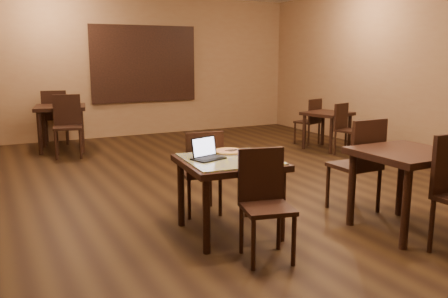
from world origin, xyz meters
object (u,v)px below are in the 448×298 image
tiled_table (229,169)px  other_table_b (61,113)px  laptop (206,153)px  other_table_b_chair_near (68,122)px  chair_main_near (264,197)px  other_table_a_chair_near (345,126)px  chair_main_far (202,168)px  other_table_c_chair_far (360,160)px  pizza_pan (229,152)px  other_table_a_chair_far (311,119)px  other_table_b_chair_far (55,114)px  other_table_c (405,164)px  other_table_a (327,118)px

tiled_table → other_table_b: (-0.82, 5.15, 0.03)m
laptop → other_table_b_chair_near: (-0.61, 4.43, -0.21)m
chair_main_near → other_table_a_chair_near: size_ratio=1.05×
chair_main_far → other_table_c_chair_far: (1.60, -0.72, 0.07)m
other_table_c_chair_far → laptop: bearing=-6.6°
pizza_pan → other_table_a_chair_far: 4.79m
chair_main_far → other_table_a_chair_far: bearing=-134.0°
laptop → pizza_pan: 0.35m
other_table_a_chair_near → other_table_c_chair_far: other_table_c_chair_far is taller
pizza_pan → other_table_a_chair_near: 4.11m
pizza_pan → other_table_a_chair_far: size_ratio=0.38×
pizza_pan → chair_main_near: bearing=-96.7°
other_table_a_chair_near → other_table_b_chair_far: (-4.43, 3.35, 0.09)m
pizza_pan → tiled_table: bearing=-116.6°
laptop → other_table_b_chair_far: size_ratio=0.32×
other_table_a_chair_far → other_table_c_chair_far: bearing=44.0°
laptop → other_table_c_chair_far: (1.79, -0.20, -0.21)m
tiled_table → other_table_a_chair_near: bearing=38.7°
pizza_pan → chair_main_far: bearing=109.2°
other_table_b_chair_far → other_table_c: bearing=121.4°
other_table_c → other_table_a: bearing=60.9°
chair_main_near → other_table_a_chair_far: 5.47m
chair_main_near → other_table_c_chair_far: (1.57, 0.52, 0.07)m
other_table_c → other_table_c_chair_far: (0.00, 0.62, -0.08)m
other_table_c → chair_main_far: bearing=139.8°
other_table_a_chair_far → other_table_c_chair_far: other_table_c_chair_far is taller
other_table_a_chair_far → other_table_b_chair_far: other_table_b_chair_far is taller
other_table_a_chair_near → other_table_c: size_ratio=1.02×
other_table_b_chair_far → other_table_c: 6.94m
other_table_c → pizza_pan: bearing=146.4°
tiled_table → other_table_b_chair_far: bearing=103.0°
pizza_pan → other_table_b_chair_near: (-0.93, 4.28, -0.16)m
other_table_b → chair_main_far: bearing=-69.0°
pizza_pan → other_table_c: 1.76m
other_table_c → other_table_b_chair_far: bearing=110.2°
other_table_a_chair_far → other_table_b_chair_near: 4.56m
other_table_b → other_table_b_chair_near: other_table_b_chair_near is taller
laptop → other_table_a_chair_far: size_ratio=0.38×
pizza_pan → other_table_c: size_ratio=0.39×
other_table_c_chair_far → other_table_b: bearing=-65.6°
chair_main_near → other_table_a_chair_far: bearing=61.6°
chair_main_far → pizza_pan: bearing=116.9°
tiled_table → other_table_c_chair_far: 1.59m
laptop → pizza_pan: bearing=7.6°
chair_main_far → pizza_pan: 0.46m
pizza_pan → other_table_a: bearing=37.9°
other_table_c_chair_far → other_table_b_chair_far: bearing=-67.8°
laptop → other_table_a_chair_near: (3.79, 2.33, -0.30)m
laptop → other_table_a_chair_far: bearing=25.0°
laptop → other_table_a: laptop is taller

